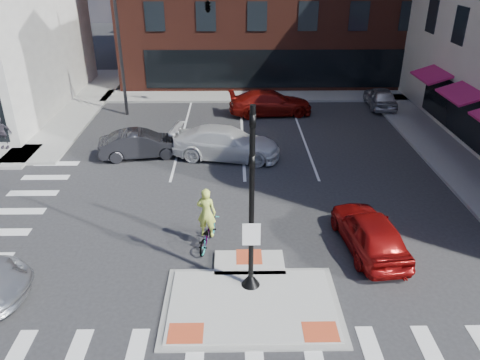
{
  "coord_description": "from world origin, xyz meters",
  "views": [
    {
      "loc": [
        -0.52,
        -11.55,
        9.82
      ],
      "look_at": [
        -0.28,
        4.17,
        2.0
      ],
      "focal_mm": 35.0,
      "sensor_mm": 36.0,
      "label": 1
    }
  ],
  "objects_px": {
    "bg_car_dark": "(141,144)",
    "bg_car_red": "(270,103)",
    "pedestrian_b": "(2,132)",
    "white_pickup": "(226,143)",
    "cyclist": "(207,227)",
    "bg_car_silver": "(380,97)",
    "red_sedan": "(370,231)"
  },
  "relations": [
    {
      "from": "white_pickup",
      "to": "pedestrian_b",
      "type": "height_order",
      "value": "pedestrian_b"
    },
    {
      "from": "red_sedan",
      "to": "bg_car_red",
      "type": "height_order",
      "value": "bg_car_red"
    },
    {
      "from": "red_sedan",
      "to": "bg_car_red",
      "type": "distance_m",
      "value": 15.58
    },
    {
      "from": "bg_car_dark",
      "to": "pedestrian_b",
      "type": "xyz_separation_m",
      "value": [
        -7.53,
        0.97,
        0.32
      ]
    },
    {
      "from": "white_pickup",
      "to": "pedestrian_b",
      "type": "relative_size",
      "value": 3.17
    },
    {
      "from": "bg_car_red",
      "to": "pedestrian_b",
      "type": "relative_size",
      "value": 3.06
    },
    {
      "from": "white_pickup",
      "to": "bg_car_dark",
      "type": "xyz_separation_m",
      "value": [
        -4.4,
        0.15,
        -0.1
      ]
    },
    {
      "from": "bg_car_silver",
      "to": "bg_car_red",
      "type": "height_order",
      "value": "bg_car_red"
    },
    {
      "from": "bg_car_dark",
      "to": "bg_car_red",
      "type": "xyz_separation_m",
      "value": [
        7.21,
        6.86,
        0.08
      ]
    },
    {
      "from": "red_sedan",
      "to": "bg_car_silver",
      "type": "height_order",
      "value": "red_sedan"
    },
    {
      "from": "bg_car_red",
      "to": "cyclist",
      "type": "height_order",
      "value": "cyclist"
    },
    {
      "from": "white_pickup",
      "to": "cyclist",
      "type": "bearing_deg",
      "value": -174.62
    },
    {
      "from": "pedestrian_b",
      "to": "white_pickup",
      "type": "bearing_deg",
      "value": -1.47
    },
    {
      "from": "red_sedan",
      "to": "bg_car_silver",
      "type": "xyz_separation_m",
      "value": [
        5.17,
        16.79,
        -0.04
      ]
    },
    {
      "from": "red_sedan",
      "to": "bg_car_red",
      "type": "relative_size",
      "value": 0.81
    },
    {
      "from": "cyclist",
      "to": "pedestrian_b",
      "type": "distance_m",
      "value": 14.6
    },
    {
      "from": "red_sedan",
      "to": "white_pickup",
      "type": "bearing_deg",
      "value": -64.62
    },
    {
      "from": "bg_car_dark",
      "to": "bg_car_red",
      "type": "relative_size",
      "value": 0.8
    },
    {
      "from": "white_pickup",
      "to": "pedestrian_b",
      "type": "xyz_separation_m",
      "value": [
        -11.92,
        1.12,
        0.22
      ]
    },
    {
      "from": "bg_car_dark",
      "to": "pedestrian_b",
      "type": "bearing_deg",
      "value": 72.5
    },
    {
      "from": "bg_car_red",
      "to": "cyclist",
      "type": "relative_size",
      "value": 2.29
    },
    {
      "from": "white_pickup",
      "to": "red_sedan",
      "type": "bearing_deg",
      "value": -138.43
    },
    {
      "from": "bg_car_dark",
      "to": "bg_car_red",
      "type": "bearing_deg",
      "value": -56.63
    },
    {
      "from": "red_sedan",
      "to": "bg_car_silver",
      "type": "distance_m",
      "value": 17.57
    },
    {
      "from": "bg_car_silver",
      "to": "bg_car_red",
      "type": "relative_size",
      "value": 0.77
    },
    {
      "from": "cyclist",
      "to": "white_pickup",
      "type": "bearing_deg",
      "value": -81.33
    },
    {
      "from": "red_sedan",
      "to": "pedestrian_b",
      "type": "xyz_separation_m",
      "value": [
        -17.15,
        9.5,
        0.28
      ]
    },
    {
      "from": "bg_car_dark",
      "to": "bg_car_silver",
      "type": "relative_size",
      "value": 1.03
    },
    {
      "from": "bg_car_silver",
      "to": "pedestrian_b",
      "type": "relative_size",
      "value": 2.36
    },
    {
      "from": "bg_car_red",
      "to": "pedestrian_b",
      "type": "distance_m",
      "value": 15.87
    },
    {
      "from": "cyclist",
      "to": "red_sedan",
      "type": "bearing_deg",
      "value": -170.1
    },
    {
      "from": "white_pickup",
      "to": "cyclist",
      "type": "relative_size",
      "value": 2.37
    }
  ]
}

